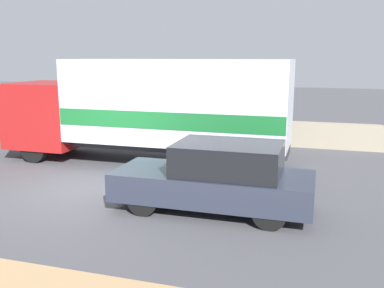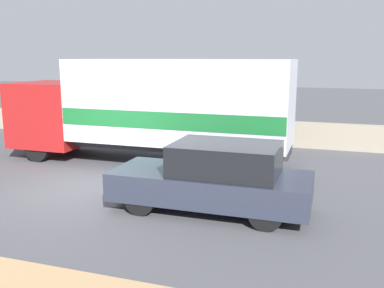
{
  "view_description": "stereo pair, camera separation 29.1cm",
  "coord_description": "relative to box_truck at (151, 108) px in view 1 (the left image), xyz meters",
  "views": [
    {
      "loc": [
        5.54,
        -9.37,
        3.38
      ],
      "look_at": [
        2.32,
        1.28,
        1.1
      ],
      "focal_mm": 40.0,
      "sensor_mm": 36.0,
      "label": 1
    },
    {
      "loc": [
        5.82,
        -9.28,
        3.38
      ],
      "look_at": [
        2.32,
        1.28,
        1.1
      ],
      "focal_mm": 40.0,
      "sensor_mm": 36.0,
      "label": 2
    }
  ],
  "objects": [
    {
      "name": "ground_plane",
      "position": [
        -0.43,
        -3.08,
        -1.79
      ],
      "size": [
        80.0,
        80.0,
        0.0
      ],
      "primitive_type": "plane",
      "color": "#47474C"
    },
    {
      "name": "stone_wall_backdrop",
      "position": [
        -0.43,
        4.01,
        -1.31
      ],
      "size": [
        60.0,
        0.35,
        0.96
      ],
      "color": "gray",
      "rests_on": "ground_plane"
    },
    {
      "name": "box_truck",
      "position": [
        0.0,
        0.0,
        0.0
      ],
      "size": [
        9.15,
        2.36,
        3.3
      ],
      "rotation": [
        0.0,
        0.0,
        3.14
      ],
      "color": "maroon",
      "rests_on": "ground_plane"
    },
    {
      "name": "car_hatchback",
      "position": [
        3.02,
        -3.61,
        -1.03
      ],
      "size": [
        4.37,
        1.75,
        1.55
      ],
      "rotation": [
        0.0,
        0.0,
        3.14
      ],
      "color": "#282D3D",
      "rests_on": "ground_plane"
    },
    {
      "name": "pedestrian",
      "position": [
        -7.87,
        2.98,
        -0.93
      ],
      "size": [
        0.36,
        0.36,
        1.65
      ],
      "color": "#473828",
      "rests_on": "ground_plane"
    }
  ]
}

